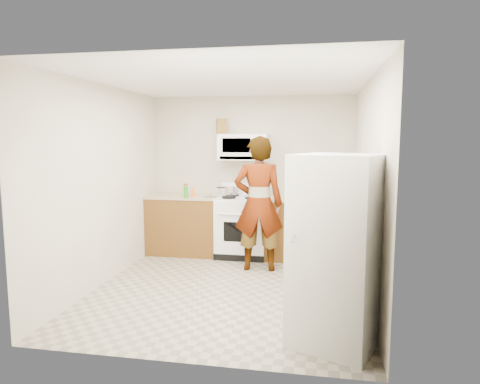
% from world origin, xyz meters
% --- Properties ---
extents(floor, '(3.60, 3.60, 0.00)m').
position_xyz_m(floor, '(0.00, 0.00, 0.00)').
color(floor, gray).
rests_on(floor, ground).
extents(back_wall, '(3.20, 0.02, 2.50)m').
position_xyz_m(back_wall, '(0.00, 1.79, 1.25)').
color(back_wall, beige).
rests_on(back_wall, floor).
extents(right_wall, '(0.02, 3.60, 2.50)m').
position_xyz_m(right_wall, '(1.59, 0.00, 1.25)').
color(right_wall, beige).
rests_on(right_wall, floor).
extents(cabinet_left, '(1.12, 0.62, 0.90)m').
position_xyz_m(cabinet_left, '(-1.04, 1.49, 0.45)').
color(cabinet_left, brown).
rests_on(cabinet_left, floor).
extents(counter_left, '(1.14, 0.64, 0.03)m').
position_xyz_m(counter_left, '(-1.04, 1.49, 0.92)').
color(counter_left, '#C2B583').
rests_on(counter_left, cabinet_left).
extents(cabinet_right, '(0.80, 0.62, 0.90)m').
position_xyz_m(cabinet_right, '(0.68, 1.49, 0.45)').
color(cabinet_right, brown).
rests_on(cabinet_right, floor).
extents(counter_right, '(0.82, 0.64, 0.03)m').
position_xyz_m(counter_right, '(0.68, 1.49, 0.92)').
color(counter_right, '#C2B583').
rests_on(counter_right, cabinet_right).
extents(gas_range, '(0.76, 0.65, 1.13)m').
position_xyz_m(gas_range, '(-0.10, 1.48, 0.49)').
color(gas_range, white).
rests_on(gas_range, floor).
extents(microwave, '(0.76, 0.38, 0.40)m').
position_xyz_m(microwave, '(-0.10, 1.61, 1.70)').
color(microwave, white).
rests_on(microwave, back_wall).
extents(person, '(0.73, 0.52, 1.87)m').
position_xyz_m(person, '(0.24, 0.83, 0.93)').
color(person, tan).
rests_on(person, floor).
extents(fridge, '(0.91, 0.91, 1.70)m').
position_xyz_m(fridge, '(1.22, -1.20, 0.85)').
color(fridge, silver).
rests_on(fridge, floor).
extents(kettle, '(0.20, 0.20, 0.19)m').
position_xyz_m(kettle, '(0.87, 1.63, 1.03)').
color(kettle, white).
rests_on(kettle, counter_right).
extents(jug, '(0.18, 0.18, 0.24)m').
position_xyz_m(jug, '(-0.46, 1.64, 2.02)').
color(jug, brown).
rests_on(jug, microwave).
extents(saucepan, '(0.27, 0.27, 0.12)m').
position_xyz_m(saucepan, '(-0.29, 1.62, 1.02)').
color(saucepan, silver).
rests_on(saucepan, gas_range).
extents(tray, '(0.26, 0.17, 0.05)m').
position_xyz_m(tray, '(0.09, 1.37, 0.96)').
color(tray, silver).
rests_on(tray, gas_range).
extents(bottle_spray, '(0.07, 0.07, 0.20)m').
position_xyz_m(bottle_spray, '(-0.96, 1.33, 1.04)').
color(bottle_spray, red).
rests_on(bottle_spray, counter_left).
extents(bottle_hot_sauce, '(0.06, 0.06, 0.15)m').
position_xyz_m(bottle_hot_sauce, '(-0.82, 1.26, 1.01)').
color(bottle_hot_sauce, orange).
rests_on(bottle_hot_sauce, counter_left).
extents(bottle_green_cap, '(0.06, 0.06, 0.19)m').
position_xyz_m(bottle_green_cap, '(-0.92, 1.19, 1.03)').
color(bottle_green_cap, '#248618').
rests_on(bottle_green_cap, counter_left).
extents(pot_lid, '(0.25, 0.25, 0.01)m').
position_xyz_m(pot_lid, '(-0.57, 1.37, 0.94)').
color(pot_lid, silver).
rests_on(pot_lid, counter_left).
extents(broom, '(0.26, 0.17, 1.30)m').
position_xyz_m(broom, '(1.56, 0.67, 0.66)').
color(broom, white).
rests_on(broom, floor).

